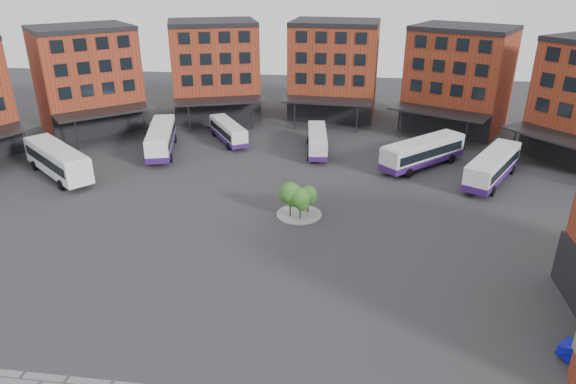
# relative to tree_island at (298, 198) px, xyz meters

# --- Properties ---
(ground) EXTENTS (160.00, 160.00, 0.00)m
(ground) POSITION_rel_tree_island_xyz_m (-1.97, -11.54, -2.02)
(ground) COLOR #28282B
(ground) RESTS_ON ground
(main_building) EXTENTS (94.14, 42.48, 14.60)m
(main_building) POSITION_rel_tree_island_xyz_m (-6.74, 26.71, 5.20)
(main_building) COLOR maroon
(main_building) RESTS_ON ground
(tree_island) EXTENTS (4.40, 4.40, 3.60)m
(tree_island) POSITION_rel_tree_island_xyz_m (0.00, 0.00, 0.00)
(tree_island) COLOR gray
(tree_island) RESTS_ON ground
(bus_a) EXTENTS (11.52, 10.10, 3.54)m
(bus_a) POSITION_rel_tree_island_xyz_m (-28.34, 6.77, 0.08)
(bus_a) COLOR white
(bus_a) RESTS_ON ground
(bus_b) EXTENTS (5.86, 12.47, 3.43)m
(bus_b) POSITION_rel_tree_island_xyz_m (-19.58, 16.23, -0.17)
(bus_b) COLOR white
(bus_b) RESTS_ON ground
(bus_c) EXTENTS (7.15, 9.45, 2.75)m
(bus_c) POSITION_rel_tree_island_xyz_m (-12.13, 21.60, -0.53)
(bus_c) COLOR silver
(bus_c) RESTS_ON ground
(bus_d) EXTENTS (3.36, 10.22, 2.82)m
(bus_d) POSITION_rel_tree_island_xyz_m (0.27, 18.93, -0.49)
(bus_d) COLOR silver
(bus_d) RESTS_ON ground
(bus_e) EXTENTS (10.59, 10.40, 3.40)m
(bus_e) POSITION_rel_tree_island_xyz_m (13.17, 15.29, -0.18)
(bus_e) COLOR silver
(bus_e) RESTS_ON ground
(bus_f) EXTENTS (8.17, 11.78, 3.36)m
(bus_f) POSITION_rel_tree_island_xyz_m (20.35, 11.63, -0.20)
(bus_f) COLOR white
(bus_f) RESTS_ON ground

